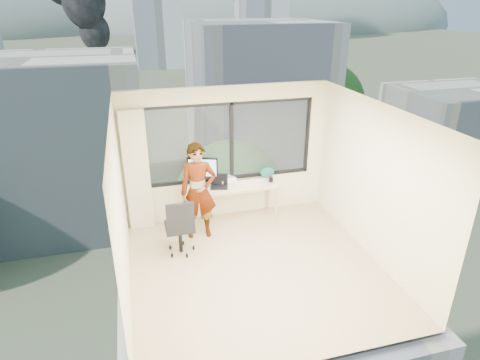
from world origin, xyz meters
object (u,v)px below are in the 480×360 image
object	(u,v)px
laptop	(219,182)
person	(198,191)
monitor	(203,172)
game_console	(226,179)
handbag	(267,172)
chair	(179,225)
desk	(231,203)

from	to	relation	value
laptop	person	bearing A→B (deg)	-127.16
monitor	game_console	size ratio (longest dim) A/B	1.81
person	handbag	bearing A→B (deg)	25.23
chair	handbag	size ratio (longest dim) A/B	3.66
monitor	handbag	xyz separation A→B (m)	(1.32, 0.07, -0.18)
monitor	game_console	distance (m)	0.55
desk	person	bearing A→B (deg)	-150.96
desk	game_console	xyz separation A→B (m)	(-0.04, 0.22, 0.41)
game_console	laptop	xyz separation A→B (m)	(-0.20, -0.24, 0.07)
handbag	desk	bearing A→B (deg)	-173.33
game_console	desk	bearing A→B (deg)	-95.46
chair	game_console	bearing A→B (deg)	44.26
person	laptop	world-z (taller)	person
chair	laptop	distance (m)	1.26
desk	handbag	xyz separation A→B (m)	(0.80, 0.21, 0.49)
desk	game_console	bearing A→B (deg)	99.53
person	monitor	bearing A→B (deg)	74.80
desk	chair	bearing A→B (deg)	-142.35
chair	person	size ratio (longest dim) A/B	0.60
person	laptop	distance (m)	0.59
desk	chair	xyz separation A→B (m)	(-1.12, -0.86, 0.16)
monitor	laptop	xyz separation A→B (m)	(0.28, -0.16, -0.19)
desk	chair	distance (m)	1.42
chair	monitor	size ratio (longest dim) A/B	1.82
chair	laptop	size ratio (longest dim) A/B	3.03
chair	laptop	bearing A→B (deg)	43.00
monitor	chair	bearing A→B (deg)	-103.30
monitor	game_console	xyz separation A→B (m)	(0.48, 0.09, -0.25)
desk	laptop	xyz separation A→B (m)	(-0.24, -0.02, 0.48)
person	monitor	size ratio (longest dim) A/B	3.04
desk	monitor	world-z (taller)	monitor
monitor	laptop	world-z (taller)	monitor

